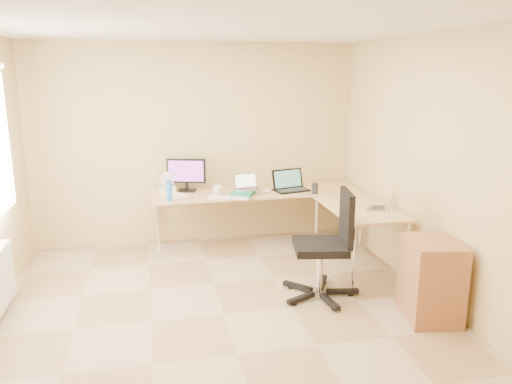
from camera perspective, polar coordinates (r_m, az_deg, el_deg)
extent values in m
plane|color=tan|center=(4.93, -3.64, -13.50)|extent=(4.50, 4.50, 0.00)
plane|color=white|center=(4.42, -4.17, 18.18)|extent=(4.50, 4.50, 0.00)
plane|color=tan|center=(6.70, -6.72, 5.33)|extent=(4.50, 0.00, 4.50)
plane|color=tan|center=(2.39, 4.18, -9.58)|extent=(4.50, 0.00, 4.50)
plane|color=tan|center=(5.22, 19.56, 2.37)|extent=(0.00, 4.50, 4.50)
cube|color=tan|center=(6.62, 0.11, -2.96)|extent=(2.65, 0.70, 0.73)
cube|color=tan|center=(6.00, 11.36, -4.98)|extent=(0.70, 1.30, 0.73)
cube|color=black|center=(6.53, -7.82, 1.91)|extent=(0.52, 0.29, 0.43)
cube|color=#166C51|center=(6.31, -1.43, -0.10)|extent=(0.35, 0.40, 0.06)
cube|color=#BBBBBB|center=(6.33, -0.96, 1.11)|extent=(0.33, 0.27, 0.19)
cube|color=black|center=(6.52, 3.99, 1.29)|extent=(0.49, 0.41, 0.27)
cube|color=silver|center=(6.17, -2.97, -0.59)|extent=(0.50, 0.33, 0.02)
ellipsoid|color=white|center=(6.46, 1.20, 0.14)|extent=(0.10, 0.06, 0.03)
imported|color=silver|center=(6.36, -4.39, 0.23)|extent=(0.15, 0.15, 0.11)
cylinder|color=silver|center=(6.23, -4.00, -0.41)|extent=(0.15, 0.15, 0.03)
cylinder|color=blue|center=(6.07, -9.73, 0.13)|extent=(0.09, 0.09, 0.25)
cube|color=silver|center=(6.40, -9.05, -0.30)|extent=(0.32, 0.36, 0.01)
cube|color=beige|center=(6.57, -9.91, 0.35)|extent=(0.22, 0.16, 0.08)
cylinder|color=white|center=(6.56, -9.93, 1.05)|extent=(0.24, 0.24, 0.24)
cylinder|color=black|center=(6.41, 6.61, 0.40)|extent=(0.09, 0.09, 0.13)
cube|color=#A4A2B2|center=(5.81, 13.47, -0.92)|extent=(0.37, 0.33, 0.20)
cube|color=black|center=(5.13, 7.18, -6.41)|extent=(0.77, 0.77, 1.11)
cube|color=#A46844|center=(4.98, 19.04, -9.44)|extent=(0.54, 0.63, 0.77)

